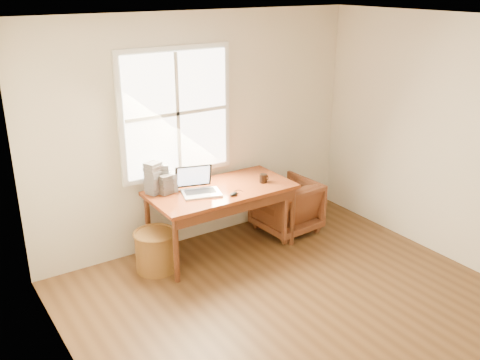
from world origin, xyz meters
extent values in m
cube|color=brown|center=(0.00, 0.00, -0.01)|extent=(4.00, 4.50, 0.02)
cube|color=white|center=(0.00, 0.00, 2.61)|extent=(4.00, 4.50, 0.02)
cube|color=beige|center=(0.00, 2.26, 1.30)|extent=(4.00, 0.02, 2.60)
cube|color=beige|center=(-2.01, 0.00, 1.30)|extent=(0.02, 4.50, 2.60)
cube|color=silver|center=(-0.30, 2.22, 1.55)|extent=(1.32, 0.05, 1.42)
cube|color=white|center=(-0.30, 2.19, 1.55)|extent=(1.20, 0.02, 1.30)
cube|color=silver|center=(-0.30, 2.18, 1.55)|extent=(0.04, 0.02, 1.30)
cube|color=silver|center=(-0.30, 2.18, 1.55)|extent=(1.20, 0.02, 0.04)
cube|color=brown|center=(0.00, 1.80, 0.73)|extent=(1.60, 0.80, 0.04)
imported|color=brown|center=(0.92, 1.80, 0.32)|extent=(0.72, 0.74, 0.63)
cylinder|color=brown|center=(-0.81, 1.80, 0.21)|extent=(0.53, 0.53, 0.43)
ellipsoid|color=black|center=(0.01, 1.55, 0.77)|extent=(0.12, 0.09, 0.04)
cylinder|color=black|center=(0.50, 1.70, 0.80)|extent=(0.10, 0.10, 0.10)
cube|color=#B1B5BD|center=(-0.56, 2.10, 0.90)|extent=(0.19, 0.18, 0.30)
cube|color=#25252A|center=(-0.57, 2.00, 0.85)|extent=(0.16, 0.14, 0.21)
cube|color=#9E9CA9|center=(-0.67, 2.07, 0.93)|extent=(0.20, 0.19, 0.35)
cube|color=silver|center=(-0.49, 2.05, 0.85)|extent=(0.20, 0.19, 0.20)
camera|label=1|loc=(-2.81, -2.86, 2.92)|focal=40.00mm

